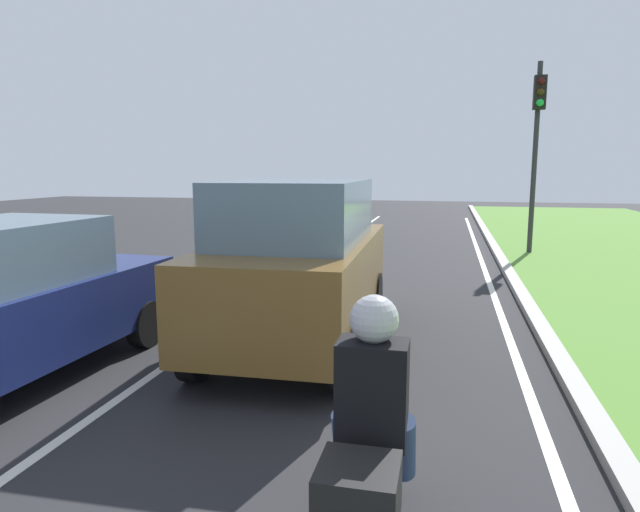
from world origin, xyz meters
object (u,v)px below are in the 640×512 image
Objects in this scene: car_sedan_left_lane at (6,303)px; traffic_light_near_right at (537,129)px; car_suv_ahead at (299,263)px; motorcycle at (370,492)px; rider_person at (373,388)px.

traffic_light_near_right is (7.20, 11.26, 2.59)m from car_sedan_left_lane.
car_sedan_left_lane is at bearing -147.22° from car_suv_ahead.
motorcycle is at bearing -101.42° from traffic_light_near_right.
rider_person is at bearing 90.17° from motorcycle.
car_suv_ahead is at bearing 110.56° from rider_person.
car_suv_ahead is 4.42m from rider_person.
traffic_light_near_right is at bearing 63.66° from car_suv_ahead.
traffic_light_near_right reaches higher than car_suv_ahead.
car_suv_ahead is 2.39× the size of motorcycle.
car_sedan_left_lane is 5.00m from motorcycle.
car_suv_ahead is 4.51m from motorcycle.
car_sedan_left_lane is 3.75× the size of rider_person.
car_sedan_left_lane is 13.61m from traffic_light_near_right.
rider_person is at bearing -101.47° from traffic_light_near_right.
traffic_light_near_right is (4.28, 9.27, 2.34)m from car_suv_ahead.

